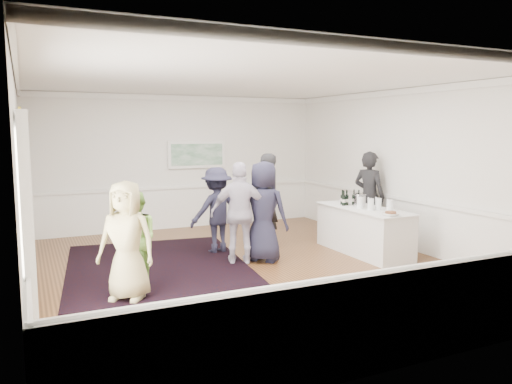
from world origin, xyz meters
name	(u,v)px	position (x,y,z in m)	size (l,w,h in m)	color
floor	(248,268)	(0.00, 0.00, 0.00)	(8.00, 8.00, 0.00)	brown
ceiling	(248,80)	(0.00, 0.00, 3.20)	(7.00, 8.00, 0.02)	white
wall_left	(20,186)	(-3.50, 0.00, 1.60)	(0.02, 8.00, 3.20)	white
wall_right	(408,169)	(3.50, 0.00, 1.60)	(0.02, 8.00, 3.20)	white
wall_back	(181,162)	(0.00, 4.00, 1.60)	(7.00, 0.02, 3.20)	white
wall_front	(415,210)	(0.00, -4.00, 1.60)	(7.00, 0.02, 3.20)	white
wainscoting	(248,239)	(0.00, 0.00, 0.50)	(7.00, 8.00, 1.00)	white
mirror	(23,165)	(-3.45, 1.30, 1.80)	(0.05, 1.25, 1.85)	yellow
doorway	(26,220)	(-3.45, -1.90, 1.42)	(0.10, 1.78, 2.56)	white
landscape_painting	(197,155)	(0.40, 3.95, 1.78)	(1.44, 0.06, 0.66)	white
area_rug	(157,266)	(-1.40, 0.76, 0.01)	(3.02, 3.97, 0.02)	black
serving_table	(364,230)	(2.46, 0.02, 0.45)	(0.83, 2.18, 0.88)	silver
bartender	(369,197)	(3.20, 0.83, 0.96)	(0.70, 0.46, 1.93)	black
guest_tan	(126,241)	(-2.20, -0.76, 0.84)	(0.82, 0.54, 1.69)	tan
guest_green	(136,240)	(-1.96, -0.25, 0.73)	(0.71, 0.56, 1.47)	#74AE45
guest_lilac	(241,213)	(0.01, 0.34, 0.91)	(1.07, 0.44, 1.82)	#BEB4C9
guest_dark_a	(217,210)	(-0.09, 1.29, 0.83)	(1.08, 0.62, 1.66)	black
guest_dark_b	(266,200)	(1.00, 1.36, 0.95)	(0.70, 0.46, 1.91)	black
guest_navy	(264,212)	(0.44, 0.30, 0.91)	(0.89, 0.58, 1.82)	black
wine_bottles	(349,197)	(2.44, 0.50, 1.04)	(0.44, 0.23, 0.31)	black
juice_pitchers	(375,204)	(2.47, -0.28, 1.00)	(0.38, 0.66, 0.24)	#5AA43A
ice_bucket	(359,201)	(2.49, 0.21, 1.00)	(0.26, 0.26, 0.24)	silver
nut_bowl	(391,214)	(2.33, -0.90, 0.92)	(0.28, 0.28, 0.08)	white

